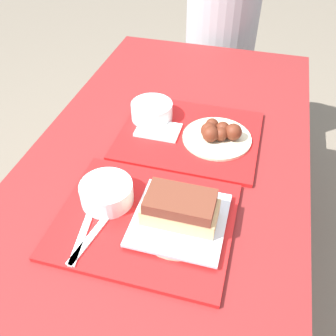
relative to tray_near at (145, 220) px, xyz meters
name	(u,v)px	position (x,y,z in m)	size (l,w,h in m)	color
ground_plane	(162,305)	(-0.01, 0.17, -0.73)	(12.00, 12.00, 0.00)	#706656
picnic_table	(160,197)	(-0.01, 0.17, -0.10)	(0.78, 1.63, 0.72)	maroon
picnic_bench_far	(215,91)	(-0.01, 1.21, -0.35)	(0.74, 0.28, 0.46)	maroon
tray_near	(145,220)	(0.00, 0.00, 0.00)	(0.41, 0.34, 0.01)	red
tray_far	(189,135)	(0.03, 0.35, 0.00)	(0.41, 0.34, 0.01)	red
bowl_coleslaw_near	(107,192)	(-0.11, 0.03, 0.03)	(0.13, 0.13, 0.05)	white
brisket_sandwich_plate	(180,213)	(0.08, 0.01, 0.04)	(0.21, 0.21, 0.09)	beige
plastic_fork_near	(83,234)	(-0.12, -0.08, 0.01)	(0.04, 0.17, 0.00)	white
plastic_knife_near	(92,236)	(-0.10, -0.08, 0.01)	(0.05, 0.17, 0.00)	white
condiment_packet	(164,197)	(0.02, 0.08, 0.01)	(0.04, 0.03, 0.01)	#A59E93
bowl_coleslaw_far	(152,110)	(-0.10, 0.39, 0.03)	(0.13, 0.13, 0.05)	white
wings_plate_far	(218,134)	(0.11, 0.34, 0.03)	(0.20, 0.20, 0.06)	beige
napkin_far	(158,130)	(-0.07, 0.33, 0.01)	(0.13, 0.09, 0.01)	white
person_seated_across	(222,23)	(-0.01, 1.21, 0.01)	(0.33, 0.33, 0.68)	#9E9EA3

